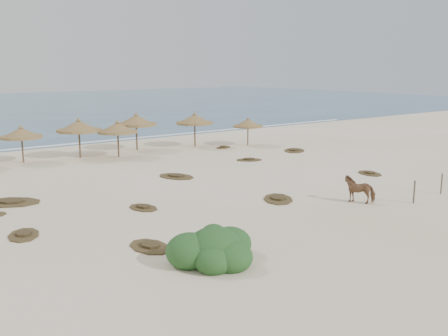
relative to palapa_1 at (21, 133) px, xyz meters
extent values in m
plane|color=#F0E2C5|center=(6.94, -19.28, -2.14)|extent=(160.00, 160.00, 0.00)
cube|color=white|center=(6.94, 6.72, -2.14)|extent=(70.00, 0.60, 0.01)
cylinder|color=#4E3E28|center=(0.00, 0.00, -1.11)|extent=(0.12, 0.12, 2.06)
cylinder|color=olive|center=(0.00, 0.00, -0.26)|extent=(3.72, 3.72, 0.18)
cone|color=olive|center=(0.00, 0.00, 0.07)|extent=(3.60, 3.60, 0.74)
cone|color=olive|center=(0.00, 0.00, 0.51)|extent=(0.35, 0.35, 0.22)
cylinder|color=#4E3E28|center=(4.05, -0.61, -0.98)|extent=(0.13, 0.13, 2.32)
cylinder|color=olive|center=(4.05, -0.61, -0.02)|extent=(3.88, 3.88, 0.20)
cone|color=olive|center=(4.05, -0.61, 0.34)|extent=(3.75, 3.75, 0.83)
cone|color=olive|center=(4.05, -0.61, 0.84)|extent=(0.40, 0.40, 0.24)
cylinder|color=#4E3E28|center=(6.61, -1.97, -1.07)|extent=(0.12, 0.12, 2.15)
cylinder|color=olive|center=(6.61, -1.97, -0.18)|extent=(3.25, 3.25, 0.18)
cone|color=olive|center=(6.61, -1.97, 0.16)|extent=(3.14, 3.14, 0.77)
cone|color=olive|center=(6.61, -1.97, 0.62)|extent=(0.37, 0.37, 0.23)
cylinder|color=#4E3E28|center=(9.28, 0.17, -0.96)|extent=(0.14, 0.14, 2.36)
cylinder|color=olive|center=(9.28, 0.17, 0.02)|extent=(3.60, 3.60, 0.20)
cone|color=olive|center=(9.28, 0.17, 0.39)|extent=(3.48, 3.48, 0.84)
cone|color=olive|center=(9.28, 0.17, 0.90)|extent=(0.41, 0.41, 0.25)
cylinder|color=#4E3E28|center=(14.22, -1.18, -1.01)|extent=(0.13, 0.13, 2.27)
cylinder|color=olive|center=(14.22, -1.18, -0.07)|extent=(3.32, 3.32, 0.19)
cone|color=olive|center=(14.22, -1.18, 0.29)|extent=(3.21, 3.21, 0.81)
cone|color=olive|center=(14.22, -1.18, 0.78)|extent=(0.39, 0.39, 0.24)
cylinder|color=#4E3E28|center=(18.36, -3.45, -1.20)|extent=(0.11, 0.11, 1.88)
cylinder|color=olive|center=(18.36, -3.45, -0.42)|extent=(3.26, 3.26, 0.16)
cone|color=olive|center=(18.36, -3.45, -0.13)|extent=(3.15, 3.15, 0.67)
cone|color=olive|center=(18.36, -3.45, 0.27)|extent=(0.32, 0.32, 0.20)
imported|color=#8E6440|center=(10.85, -21.65, -1.46)|extent=(1.46, 1.74, 1.35)
cylinder|color=brown|center=(12.88, -23.48, -1.54)|extent=(0.09, 0.09, 1.19)
cylinder|color=brown|center=(15.82, -23.26, -1.57)|extent=(0.09, 0.09, 1.14)
ellipsoid|color=#2A5F28|center=(0.10, -23.86, -1.59)|extent=(2.00, 2.00, 1.50)
ellipsoid|color=#2A5F28|center=(1.00, -23.56, -1.69)|extent=(1.60, 1.60, 1.20)
ellipsoid|color=#2A5F28|center=(-0.70, -23.46, -1.64)|extent=(1.70, 1.70, 1.28)
ellipsoid|color=#2A5F28|center=(0.30, -24.56, -1.74)|extent=(1.50, 1.50, 1.13)
ellipsoid|color=#2A5F28|center=(-0.30, -24.36, -1.76)|extent=(1.40, 1.40, 1.05)
ellipsoid|color=#2A5F28|center=(0.70, -22.96, -1.79)|extent=(1.20, 1.20, 0.90)
ellipsoid|color=#2A5F28|center=(0.40, -23.36, -1.24)|extent=(0.90, 0.90, 0.68)
ellipsoid|color=#2A5F28|center=(-0.20, -23.76, -1.19)|extent=(0.80, 0.80, 0.60)
camera|label=1|loc=(-9.62, -37.45, 4.68)|focal=40.00mm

